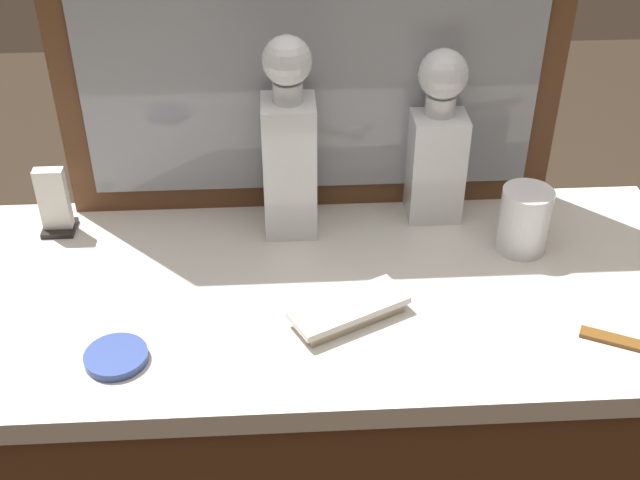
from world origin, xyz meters
name	(u,v)px	position (x,y,z in m)	size (l,w,h in m)	color
dresser	(320,474)	(0.00, 0.00, 0.42)	(1.12, 0.49, 0.83)	brown
dresser_mirror	(311,40)	(0.00, 0.23, 1.11)	(0.77, 0.03, 0.56)	brown
crystal_decanter_right	(289,156)	(-0.04, 0.15, 0.96)	(0.08, 0.08, 0.32)	white
crystal_decanter_center	(436,151)	(0.19, 0.19, 0.94)	(0.08, 0.08, 0.28)	white
crystal_tumbler_far_right	(524,222)	(0.31, 0.08, 0.88)	(0.08, 0.08, 0.10)	white
silver_brush_center	(349,311)	(0.04, -0.07, 0.84)	(0.17, 0.13, 0.02)	#B7A88C
porcelain_dish	(116,357)	(-0.27, -0.14, 0.84)	(0.08, 0.08, 0.01)	#33478C
tortoiseshell_comb	(626,343)	(0.39, -0.15, 0.83)	(0.11, 0.07, 0.01)	brown
napkin_holder	(55,205)	(-0.40, 0.17, 0.88)	(0.05, 0.05, 0.11)	black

